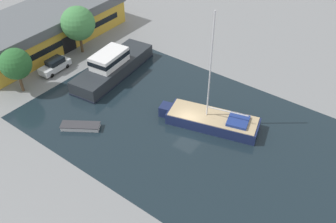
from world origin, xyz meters
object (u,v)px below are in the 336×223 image
(parked_car, at_px, (55,65))
(motor_cruiser, at_px, (112,66))
(quay_tree_by_water, at_px, (16,64))
(sailboat_moored, at_px, (211,120))
(warehouse_building, at_px, (44,27))
(small_dinghy, at_px, (81,126))
(quay_tree_near_building, at_px, (78,23))

(parked_car, xyz_separation_m, motor_cruiser, (4.07, -6.91, 0.42))
(quay_tree_by_water, xyz_separation_m, motor_cruiser, (9.69, -6.51, -2.64))
(sailboat_moored, relative_size, motor_cruiser, 0.98)
(warehouse_building, height_order, small_dinghy, warehouse_building)
(warehouse_building, relative_size, quay_tree_near_building, 3.76)
(parked_car, relative_size, sailboat_moored, 0.34)
(quay_tree_near_building, relative_size, sailboat_moored, 0.51)
(quay_tree_near_building, relative_size, parked_car, 1.51)
(quay_tree_near_building, distance_m, parked_car, 6.93)
(sailboat_moored, distance_m, motor_cruiser, 16.18)
(quay_tree_near_building, distance_m, sailboat_moored, 24.50)
(quay_tree_by_water, relative_size, motor_cruiser, 0.42)
(quay_tree_near_building, bearing_deg, parked_car, -170.16)
(quay_tree_near_building, distance_m, motor_cruiser, 8.72)
(warehouse_building, bearing_deg, quay_tree_by_water, -143.74)
(quay_tree_by_water, bearing_deg, parked_car, 4.02)
(quay_tree_near_building, bearing_deg, motor_cruiser, -102.38)
(warehouse_building, distance_m, sailboat_moored, 30.82)
(quay_tree_near_building, height_order, parked_car, quay_tree_near_building)
(quay_tree_near_building, relative_size, motor_cruiser, 0.50)
(small_dinghy, bearing_deg, quay_tree_by_water, -127.20)
(quay_tree_by_water, height_order, motor_cruiser, quay_tree_by_water)
(quay_tree_by_water, xyz_separation_m, small_dinghy, (-0.61, -11.31, -3.66))
(quay_tree_near_building, bearing_deg, quay_tree_by_water, -173.01)
(quay_tree_near_building, xyz_separation_m, sailboat_moored, (-2.80, -24.05, -3.79))
(warehouse_building, xyz_separation_m, quay_tree_near_building, (1.11, -6.68, 2.04))
(quay_tree_by_water, height_order, small_dinghy, quay_tree_by_water)
(parked_car, bearing_deg, motor_cruiser, -152.85)
(quay_tree_by_water, distance_m, parked_car, 6.41)
(quay_tree_by_water, bearing_deg, motor_cruiser, -33.90)
(warehouse_building, distance_m, quay_tree_near_building, 7.07)
(motor_cruiser, bearing_deg, quay_tree_by_water, 49.07)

